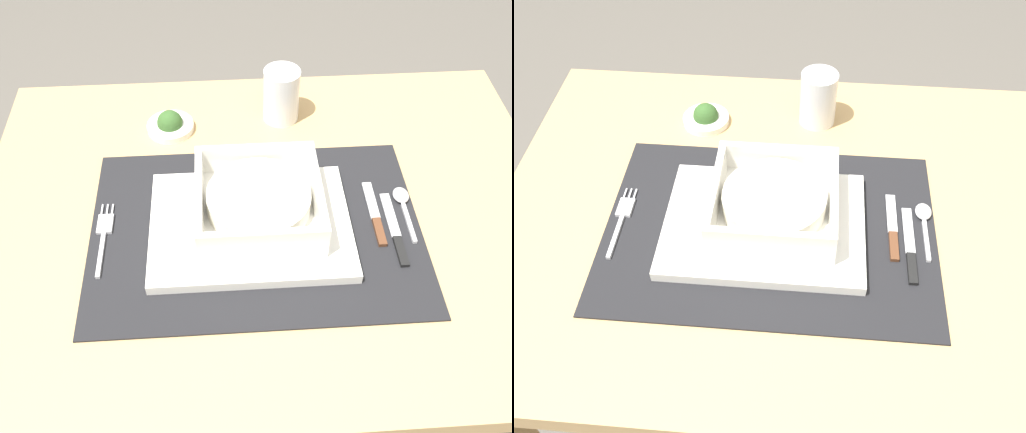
# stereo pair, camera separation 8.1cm
# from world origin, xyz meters

# --- Properties ---
(ground_plane) EXTENTS (6.00, 6.00, 0.00)m
(ground_plane) POSITION_xyz_m (0.00, 0.00, 0.00)
(ground_plane) COLOR #59544C
(dining_table) EXTENTS (0.88, 0.68, 0.73)m
(dining_table) POSITION_xyz_m (0.00, 0.00, 0.61)
(dining_table) COLOR tan
(dining_table) RESTS_ON ground
(placemat) EXTENTS (0.48, 0.34, 0.00)m
(placemat) POSITION_xyz_m (-0.02, -0.04, 0.73)
(placemat) COLOR black
(placemat) RESTS_ON dining_table
(serving_plate) EXTENTS (0.29, 0.21, 0.02)m
(serving_plate) POSITION_xyz_m (-0.03, -0.04, 0.74)
(serving_plate) COLOR white
(serving_plate) RESTS_ON placemat
(porridge_bowl) EXTENTS (0.18, 0.18, 0.06)m
(porridge_bowl) POSITION_xyz_m (-0.02, -0.02, 0.77)
(porridge_bowl) COLOR white
(porridge_bowl) RESTS_ON serving_plate
(fork) EXTENTS (0.02, 0.13, 0.00)m
(fork) POSITION_xyz_m (-0.24, -0.03, 0.74)
(fork) COLOR silver
(fork) RESTS_ON placemat
(spoon) EXTENTS (0.02, 0.11, 0.01)m
(spoon) POSITION_xyz_m (0.20, 0.00, 0.74)
(spoon) COLOR silver
(spoon) RESTS_ON placemat
(butter_knife) EXTENTS (0.01, 0.14, 0.01)m
(butter_knife) POSITION_xyz_m (0.18, -0.06, 0.74)
(butter_knife) COLOR black
(butter_knife) RESTS_ON placemat
(bread_knife) EXTENTS (0.01, 0.12, 0.01)m
(bread_knife) POSITION_xyz_m (0.15, -0.03, 0.74)
(bread_knife) COLOR #59331E
(bread_knife) RESTS_ON placemat
(drinking_glass) EXTENTS (0.06, 0.06, 0.09)m
(drinking_glass) POSITION_xyz_m (0.04, 0.22, 0.78)
(drinking_glass) COLOR white
(drinking_glass) RESTS_ON dining_table
(condiment_saucer) EXTENTS (0.08, 0.08, 0.04)m
(condiment_saucer) POSITION_xyz_m (-0.15, 0.20, 0.74)
(condiment_saucer) COLOR white
(condiment_saucer) RESTS_ON dining_table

